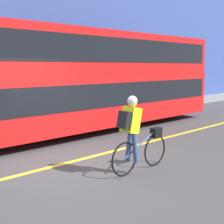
{
  "coord_description": "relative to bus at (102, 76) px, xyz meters",
  "views": [
    {
      "loc": [
        -4.1,
        -5.83,
        2.29
      ],
      "look_at": [
        1.79,
        0.43,
        1.02
      ],
      "focal_mm": 50.0,
      "sensor_mm": 36.0,
      "label": 1
    }
  ],
  "objects": [
    {
      "name": "cyclist_on_bike",
      "position": [
        -2.73,
        -4.13,
        -1.01
      ],
      "size": [
        1.74,
        0.32,
        1.68
      ],
      "color": "black",
      "rests_on": "ground_plane"
    },
    {
      "name": "road_center_line",
      "position": [
        -3.45,
        -2.58,
        -1.91
      ],
      "size": [
        50.0,
        0.14,
        0.01
      ],
      "primitive_type": "cube",
      "color": "yellow",
      "rests_on": "ground_plane"
    },
    {
      "name": "bus",
      "position": [
        0.0,
        0.0,
        0.0
      ],
      "size": [
        9.98,
        2.46,
        3.44
      ],
      "color": "black",
      "rests_on": "ground_plane"
    },
    {
      "name": "ground_plane",
      "position": [
        -3.45,
        -2.7,
        -1.91
      ],
      "size": [
        80.0,
        80.0,
        0.0
      ],
      "primitive_type": "plane",
      "color": "#424244"
    }
  ]
}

